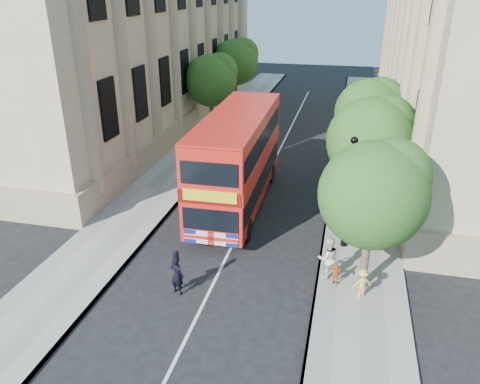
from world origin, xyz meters
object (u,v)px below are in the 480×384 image
Objects in this scene: lamp_post at (349,198)px; box_van at (222,159)px; police_constable at (177,275)px; woman_pedestrian at (328,258)px; double_decker_bus at (237,157)px.

box_van is (-7.45, 6.13, -1.01)m from lamp_post.
police_constable is 0.91× the size of woman_pedestrian.
lamp_post reaches higher than double_decker_bus.
lamp_post is 0.48× the size of double_decker_bus.
police_constable is (1.28, -11.13, -0.68)m from box_van.
lamp_post is at bearing -119.72° from police_constable.
lamp_post is at bearing -125.11° from woman_pedestrian.
lamp_post reaches higher than police_constable.
double_decker_bus reaches higher than woman_pedestrian.
lamp_post is 8.12m from police_constable.
lamp_post is 6.69m from double_decker_bus.
box_van is 11.23m from police_constable.
double_decker_bus is at bearing -72.06° from woman_pedestrian.
box_van is at bearing 140.54° from lamp_post.
police_constable is at bearing -0.59° from woman_pedestrian.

